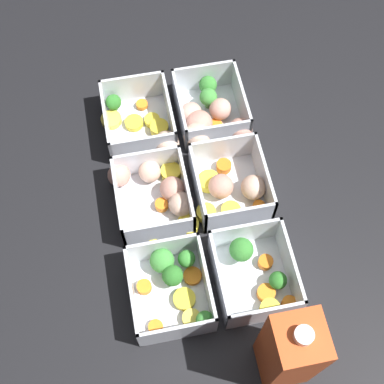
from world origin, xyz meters
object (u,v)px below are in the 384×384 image
(container_far_center, at_px, (231,187))
(juice_carton, at_px, (290,351))
(container_far_left, at_px, (209,116))
(container_near_right, at_px, (173,286))
(container_far_right, at_px, (255,273))
(container_near_left, at_px, (143,125))
(container_near_center, at_px, (157,193))

(container_far_center, xyz_separation_m, juice_carton, (0.29, 0.01, 0.07))
(container_far_left, relative_size, container_far_center, 1.10)
(container_far_left, height_order, container_far_center, same)
(container_near_right, distance_m, juice_carton, 0.21)
(container_far_right, distance_m, juice_carton, 0.15)
(container_near_left, relative_size, container_far_right, 1.13)
(container_near_right, bearing_deg, container_near_center, 179.01)
(container_far_right, height_order, juice_carton, juice_carton)
(container_near_left, bearing_deg, container_far_left, 87.22)
(container_far_center, xyz_separation_m, container_far_right, (0.16, 0.00, 0.00))
(container_near_center, relative_size, container_near_right, 1.11)
(container_far_center, bearing_deg, juice_carton, 1.55)
(container_far_center, distance_m, container_far_right, 0.16)
(container_near_left, xyz_separation_m, container_near_center, (0.14, 0.00, 0.00))
(container_near_right, height_order, juice_carton, juice_carton)
(container_far_center, bearing_deg, container_far_right, 1.00)
(container_near_center, distance_m, container_far_left, 0.18)
(container_near_right, bearing_deg, container_far_right, 87.61)
(container_far_left, bearing_deg, container_far_right, 1.63)
(container_near_left, distance_m, container_near_center, 0.14)
(container_near_left, height_order, container_far_center, same)
(container_near_center, distance_m, juice_carton, 0.34)
(container_far_left, bearing_deg, container_far_center, 2.29)
(container_far_left, xyz_separation_m, juice_carton, (0.44, 0.01, 0.07))
(container_near_right, height_order, container_far_center, same)
(container_near_center, xyz_separation_m, container_far_left, (-0.14, 0.12, 0.00))
(container_near_right, distance_m, container_far_left, 0.33)
(container_near_right, xyz_separation_m, container_far_right, (0.01, 0.13, 0.00))
(container_far_center, relative_size, container_far_right, 0.98)
(container_far_center, bearing_deg, container_near_right, -40.27)
(container_near_center, relative_size, juice_carton, 0.77)
(container_near_left, relative_size, container_far_left, 1.05)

